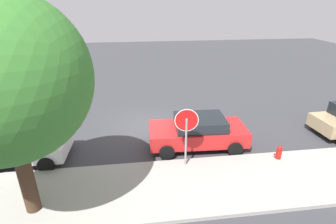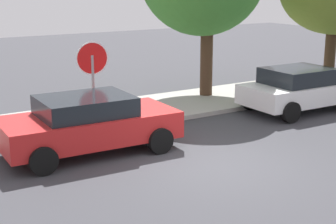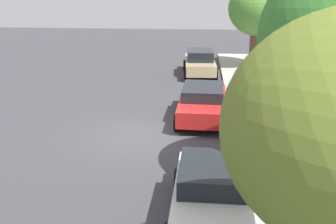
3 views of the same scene
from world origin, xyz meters
name	(u,v)px [view 3 (image 3 of 3)]	position (x,y,z in m)	size (l,w,h in m)	color
ground_plane	(142,135)	(0.00, 0.00, 0.00)	(60.00, 60.00, 0.00)	#38383D
sidewalk_curb	(276,137)	(0.00, 5.06, 0.07)	(32.00, 3.14, 0.14)	#9E9B93
stop_sign	(244,85)	(-1.21, 3.87, 1.75)	(0.89, 0.11, 2.51)	gray
parked_car_red	(203,102)	(-2.07, 2.30, 0.74)	(4.33, 2.26, 1.41)	red
parked_car_white	(211,191)	(5.40, 2.49, 0.73)	(4.04, 2.17, 1.41)	white
parked_car_tan	(200,62)	(-9.89, 2.16, 0.76)	(3.95, 2.09, 1.50)	tan
street_tree_near_corner	(258,9)	(-11.86, 5.61, 3.73)	(3.58, 3.58, 5.44)	#513823
fire_hydrant	(236,92)	(-5.06, 3.95, 0.36)	(0.30, 0.22, 0.72)	red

